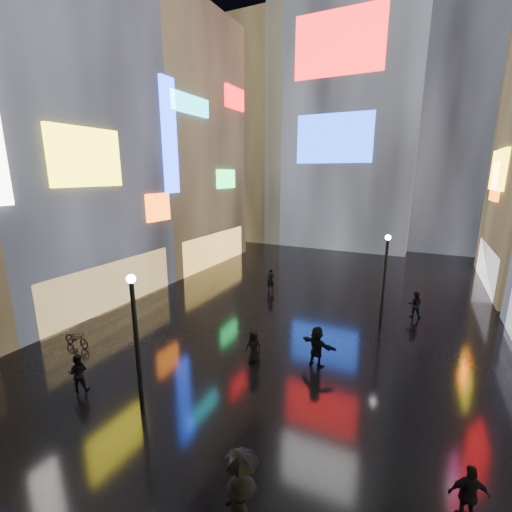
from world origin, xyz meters
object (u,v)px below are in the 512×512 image
Objects in this scene: bicycle at (77,339)px; lamp_near at (136,338)px; lamp_far at (385,275)px; pedestrian_3 at (469,494)px.

lamp_near is at bearing -108.99° from bicycle.
lamp_far reaches higher than bicycle.
pedestrian_3 reaches higher than bicycle.
pedestrian_3 is 0.97× the size of bicycle.
lamp_far is 3.18× the size of bicycle.
pedestrian_3 is (10.07, 0.51, -2.15)m from lamp_near.
lamp_far is 3.27× the size of pedestrian_3.
lamp_near is 3.18× the size of bicycle.
lamp_near is 13.44m from lamp_far.
bicycle is (-6.47, 2.25, -2.51)m from lamp_near.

